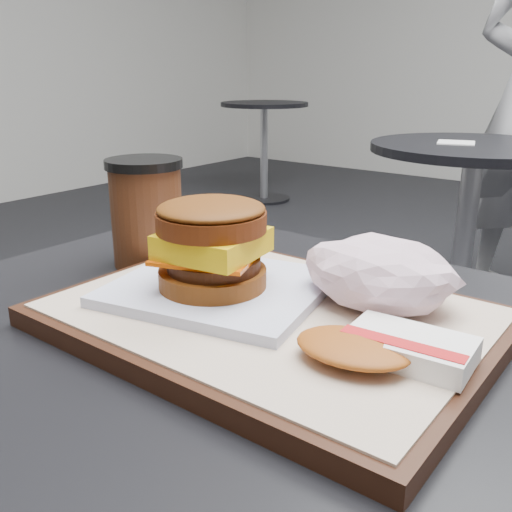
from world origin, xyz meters
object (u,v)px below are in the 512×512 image
object	(u,v)px
crumpled_wrapper	(380,273)
neighbor_table	(469,201)
breakfast_sandwich	(215,255)
coffee_cup	(147,211)
serving_tray	(269,318)
hash_brown	(384,347)

from	to	relation	value
crumpled_wrapper	neighbor_table	size ratio (longest dim) A/B	0.18
breakfast_sandwich	coffee_cup	xyz separation A→B (m)	(-0.16, 0.06, 0.01)
breakfast_sandwich	crumpled_wrapper	world-z (taller)	breakfast_sandwich
serving_tray	crumpled_wrapper	distance (m)	0.11
coffee_cup	hash_brown	bearing A→B (deg)	-13.82
breakfast_sandwich	hash_brown	distance (m)	0.18
crumpled_wrapper	coffee_cup	distance (m)	0.29
serving_tray	hash_brown	bearing A→B (deg)	-12.53
hash_brown	crumpled_wrapper	xyz separation A→B (m)	(-0.05, 0.09, 0.02)
serving_tray	coffee_cup	xyz separation A→B (m)	(-0.22, 0.06, 0.05)
serving_tray	breakfast_sandwich	distance (m)	0.08
hash_brown	crumpled_wrapper	world-z (taller)	crumpled_wrapper
hash_brown	crumpled_wrapper	distance (m)	0.11
crumpled_wrapper	breakfast_sandwich	bearing A→B (deg)	-151.21
serving_tray	breakfast_sandwich	size ratio (longest dim) A/B	1.71
hash_brown	crumpled_wrapper	bearing A→B (deg)	118.17
serving_tray	breakfast_sandwich	world-z (taller)	breakfast_sandwich
coffee_cup	neighbor_table	distance (m)	1.60
breakfast_sandwich	crumpled_wrapper	distance (m)	0.15
hash_brown	coffee_cup	xyz separation A→B (m)	(-0.34, 0.08, 0.03)
breakfast_sandwich	serving_tray	bearing A→B (deg)	7.03
hash_brown	neighbor_table	distance (m)	1.73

